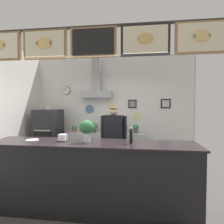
{
  "coord_description": "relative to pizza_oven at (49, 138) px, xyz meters",
  "views": [
    {
      "loc": [
        0.72,
        -3.1,
        1.7
      ],
      "look_at": [
        0.2,
        0.75,
        1.53
      ],
      "focal_mm": 30.27,
      "sensor_mm": 36.0,
      "label": 1
    }
  ],
  "objects": [
    {
      "name": "potted_thyme",
      "position": [
        2.02,
        0.24,
        0.27
      ],
      "size": [
        0.21,
        0.21,
        0.23
      ],
      "color": "beige",
      "rests_on": "back_prep_counter"
    },
    {
      "name": "back_wall_assembly",
      "position": [
        1.64,
        0.49,
        0.86
      ],
      "size": [
        4.55,
        2.53,
        3.05
      ],
      "color": "#9E9E99",
      "rests_on": "ground_plane"
    },
    {
      "name": "service_counter",
      "position": [
        1.67,
        -1.93,
        -0.23
      ],
      "size": [
        3.29,
        0.7,
        1.09
      ],
      "color": "black",
      "rests_on": "ground_plane"
    },
    {
      "name": "potted_sage",
      "position": [
        1.18,
        0.26,
        0.29
      ],
      "size": [
        0.25,
        0.25,
        0.27
      ],
      "color": "#4C4C51",
      "rests_on": "back_prep_counter"
    },
    {
      "name": "basil_vase",
      "position": [
        1.59,
        -1.92,
        0.52
      ],
      "size": [
        0.23,
        0.23,
        0.35
      ],
      "color": "silver",
      "rests_on": "service_counter"
    },
    {
      "name": "potted_rosemary",
      "position": [
        2.35,
        0.26,
        0.27
      ],
      "size": [
        0.17,
        0.17,
        0.23
      ],
      "color": "#4C4C51",
      "rests_on": "back_prep_counter"
    },
    {
      "name": "ground_plane",
      "position": [
        1.67,
        -1.71,
        -0.78
      ],
      "size": [
        5.68,
        5.68,
        0.0
      ],
      "primitive_type": "plane",
      "color": "#3F3A38"
    },
    {
      "name": "pizza_oven",
      "position": [
        0.0,
        0.0,
        0.0
      ],
      "size": [
        0.63,
        0.69,
        1.65
      ],
      "color": "#232326",
      "rests_on": "ground_plane"
    },
    {
      "name": "espresso_machine",
      "position": [
        1.67,
        0.23,
        0.36
      ],
      "size": [
        0.44,
        0.48,
        0.45
      ],
      "color": "silver",
      "rests_on": "back_prep_counter"
    },
    {
      "name": "pepper_grinder",
      "position": [
        2.29,
        -1.92,
        0.44
      ],
      "size": [
        0.05,
        0.05,
        0.25
      ],
      "color": "black",
      "rests_on": "service_counter"
    },
    {
      "name": "potted_oregano",
      "position": [
        0.64,
        0.27,
        0.24
      ],
      "size": [
        0.15,
        0.15,
        0.19
      ],
      "color": "#9E563D",
      "rests_on": "back_prep_counter"
    },
    {
      "name": "back_prep_counter",
      "position": [
        1.53,
        0.26,
        -0.32
      ],
      "size": [
        2.15,
        0.53,
        0.92
      ],
      "color": "#B7BABF",
      "rests_on": "ground_plane"
    },
    {
      "name": "shop_worker",
      "position": [
        1.89,
        -0.86,
        0.11
      ],
      "size": [
        0.56,
        0.24,
        1.64
      ],
      "rotation": [
        0.0,
        0.0,
        3.1
      ],
      "color": "#232328",
      "rests_on": "ground_plane"
    },
    {
      "name": "napkin_holder",
      "position": [
        1.18,
        -1.89,
        0.37
      ],
      "size": [
        0.15,
        0.14,
        0.13
      ],
      "color": "#262628",
      "rests_on": "service_counter"
    },
    {
      "name": "condiment_plate",
      "position": [
        0.66,
        -1.9,
        0.32
      ],
      "size": [
        0.21,
        0.21,
        0.01
      ],
      "color": "white",
      "rests_on": "service_counter"
    }
  ]
}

